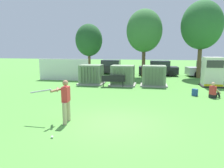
# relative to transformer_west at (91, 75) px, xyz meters

# --- Properties ---
(ground_plane) EXTENTS (96.00, 96.00, 0.00)m
(ground_plane) POSITION_rel_transformer_west_xyz_m (3.54, -8.87, -0.79)
(ground_plane) COLOR #51933D
(fence_panel) EXTENTS (4.80, 0.12, 2.00)m
(fence_panel) POSITION_rel_transformer_west_xyz_m (-3.16, 1.63, 0.21)
(fence_panel) COLOR white
(fence_panel) RESTS_ON ground
(transformer_west) EXTENTS (2.10, 1.70, 1.62)m
(transformer_west) POSITION_rel_transformer_west_xyz_m (0.00, 0.00, 0.00)
(transformer_west) COLOR #9E9B93
(transformer_west) RESTS_ON ground
(transformer_mid_west) EXTENTS (2.10, 1.70, 1.62)m
(transformer_mid_west) POSITION_rel_transformer_west_xyz_m (2.65, -0.06, 0.00)
(transformer_mid_west) COLOR #9E9B93
(transformer_mid_west) RESTS_ON ground
(transformer_mid_east) EXTENTS (2.10, 1.70, 1.62)m
(transformer_mid_east) POSITION_rel_transformer_west_xyz_m (5.12, 0.18, 0.00)
(transformer_mid_east) COLOR #9E9B93
(transformer_mid_east) RESTS_ON ground
(generator_enclosure) EXTENTS (1.60, 1.40, 2.30)m
(generator_enclosure) POSITION_rel_transformer_west_xyz_m (9.57, 0.62, 0.35)
(generator_enclosure) COLOR #262626
(generator_enclosure) RESTS_ON ground
(park_bench) EXTENTS (1.84, 0.70, 0.92)m
(park_bench) POSITION_rel_transformer_west_xyz_m (2.01, -0.95, -0.25)
(park_bench) COLOR black
(park_bench) RESTS_ON ground
(batter) EXTENTS (1.61, 0.72, 1.74)m
(batter) POSITION_rel_transformer_west_xyz_m (1.51, -9.07, 0.19)
(batter) COLOR tan
(batter) RESTS_ON ground
(sports_ball) EXTENTS (0.09, 0.09, 0.09)m
(sports_ball) POSITION_rel_transformer_west_xyz_m (1.67, -10.58, -0.74)
(sports_ball) COLOR white
(sports_ball) RESTS_ON ground
(seated_spectator) EXTENTS (0.77, 0.71, 0.96)m
(seated_spectator) POSITION_rel_transformer_west_xyz_m (8.66, -3.34, -0.41)
(seated_spectator) COLOR black
(seated_spectator) RESTS_ON ground
(backpack) EXTENTS (0.37, 0.38, 0.44)m
(backpack) POSITION_rel_transformer_west_xyz_m (7.65, -3.01, -0.57)
(backpack) COLOR #264C8C
(backpack) RESTS_ON ground
(tree_left) EXTENTS (2.92, 2.92, 5.58)m
(tree_left) POSITION_rel_transformer_west_xyz_m (-1.87, 5.75, 3.04)
(tree_left) COLOR brown
(tree_left) RESTS_ON ground
(tree_center_left) EXTENTS (3.58, 3.58, 6.83)m
(tree_center_left) POSITION_rel_transformer_west_xyz_m (4.11, 5.15, 3.90)
(tree_center_left) COLOR brown
(tree_center_left) RESTS_ON ground
(tree_center_right) EXTENTS (3.95, 3.95, 7.55)m
(tree_center_right) POSITION_rel_transformer_west_xyz_m (9.64, 5.65, 4.39)
(tree_center_right) COLOR brown
(tree_center_right) RESTS_ON ground
(parked_car_leftmost) EXTENTS (4.37, 2.29, 1.62)m
(parked_car_leftmost) POSITION_rel_transformer_west_xyz_m (-5.30, 7.42, -0.04)
(parked_car_leftmost) COLOR navy
(parked_car_leftmost) RESTS_ON ground
(parked_car_left_of_center) EXTENTS (4.21, 1.95, 1.62)m
(parked_car_left_of_center) POSITION_rel_transformer_west_xyz_m (0.14, 7.45, -0.04)
(parked_car_left_of_center) COLOR black
(parked_car_left_of_center) RESTS_ON ground
(parked_car_right_of_center) EXTENTS (4.24, 2.00, 1.62)m
(parked_car_right_of_center) POSITION_rel_transformer_west_xyz_m (5.71, 6.94, -0.04)
(parked_car_right_of_center) COLOR black
(parked_car_right_of_center) RESTS_ON ground
(parked_car_rightmost) EXTENTS (4.40, 2.37, 1.62)m
(parked_car_rightmost) POSITION_rel_transformer_west_xyz_m (10.82, 6.95, -0.04)
(parked_car_rightmost) COLOR #B2B2B7
(parked_car_rightmost) RESTS_ON ground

